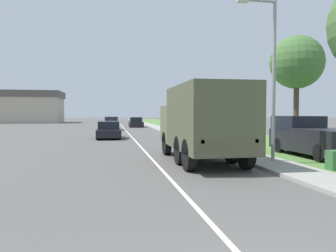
{
  "coord_description": "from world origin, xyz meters",
  "views": [
    {
      "loc": [
        -1.87,
        -2.57,
        2.1
      ],
      "look_at": [
        0.8,
        12.36,
        1.47
      ],
      "focal_mm": 35.0,
      "sensor_mm": 36.0,
      "label": 1
    }
  ],
  "objects_px": {
    "car_third_ahead": "(136,123)",
    "pickup_truck": "(312,137)",
    "lamp_post": "(269,64)",
    "military_truck": "(203,121)",
    "car_second_ahead": "(111,124)",
    "car_nearest_ahead": "(109,131)"
  },
  "relations": [
    {
      "from": "car_second_ahead",
      "to": "lamp_post",
      "type": "height_order",
      "value": "lamp_post"
    },
    {
      "from": "car_nearest_ahead",
      "to": "pickup_truck",
      "type": "height_order",
      "value": "pickup_truck"
    },
    {
      "from": "military_truck",
      "to": "car_third_ahead",
      "type": "xyz_separation_m",
      "value": [
        -0.12,
        33.83,
        -1.09
      ]
    },
    {
      "from": "lamp_post",
      "to": "military_truck",
      "type": "bearing_deg",
      "value": 160.8
    },
    {
      "from": "car_second_ahead",
      "to": "military_truck",
      "type": "bearing_deg",
      "value": -82.16
    },
    {
      "from": "car_third_ahead",
      "to": "pickup_truck",
      "type": "relative_size",
      "value": 0.76
    },
    {
      "from": "pickup_truck",
      "to": "lamp_post",
      "type": "distance_m",
      "value": 4.85
    },
    {
      "from": "lamp_post",
      "to": "car_second_ahead",
      "type": "bearing_deg",
      "value": 102.71
    },
    {
      "from": "car_second_ahead",
      "to": "car_third_ahead",
      "type": "relative_size",
      "value": 1.07
    },
    {
      "from": "car_nearest_ahead",
      "to": "car_second_ahead",
      "type": "xyz_separation_m",
      "value": [
        0.29,
        12.97,
        0.08
      ]
    },
    {
      "from": "car_second_ahead",
      "to": "car_nearest_ahead",
      "type": "bearing_deg",
      "value": -91.28
    },
    {
      "from": "car_second_ahead",
      "to": "lamp_post",
      "type": "distance_m",
      "value": 28.31
    },
    {
      "from": "car_second_ahead",
      "to": "pickup_truck",
      "type": "distance_m",
      "value": 27.29
    },
    {
      "from": "car_nearest_ahead",
      "to": "car_second_ahead",
      "type": "bearing_deg",
      "value": 88.72
    },
    {
      "from": "car_nearest_ahead",
      "to": "military_truck",
      "type": "bearing_deg",
      "value": -73.79
    },
    {
      "from": "military_truck",
      "to": "car_second_ahead",
      "type": "height_order",
      "value": "military_truck"
    },
    {
      "from": "car_second_ahead",
      "to": "lamp_post",
      "type": "bearing_deg",
      "value": -77.29
    },
    {
      "from": "car_third_ahead",
      "to": "car_nearest_ahead",
      "type": "bearing_deg",
      "value": -100.68
    },
    {
      "from": "pickup_truck",
      "to": "car_nearest_ahead",
      "type": "bearing_deg",
      "value": 127.39
    },
    {
      "from": "lamp_post",
      "to": "pickup_truck",
      "type": "bearing_deg",
      "value": 29.29
    },
    {
      "from": "pickup_truck",
      "to": "lamp_post",
      "type": "bearing_deg",
      "value": -150.71
    },
    {
      "from": "lamp_post",
      "to": "car_third_ahead",
      "type": "bearing_deg",
      "value": 94.37
    }
  ]
}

